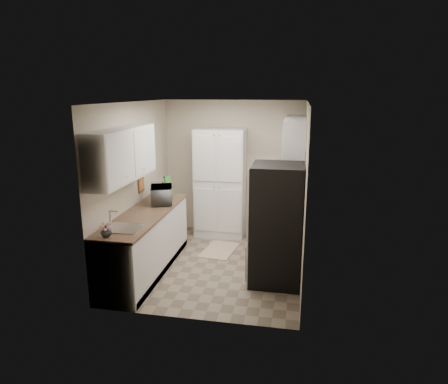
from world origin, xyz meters
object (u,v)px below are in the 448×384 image
Objects in this scene: electric_range at (281,231)px; wine_bottle at (164,187)px; toaster_oven at (291,185)px; microwave at (162,195)px; refrigerator at (277,225)px; pantry_cabinet at (220,183)px.

electric_range is 2.08m from wine_bottle.
wine_bottle reaches higher than toaster_oven.
toaster_oven is at bearing -79.15° from microwave.
wine_bottle is at bearing 153.79° from refrigerator.
toaster_oven is (1.29, -0.04, 0.03)m from pantry_cabinet.
toaster_oven reaches higher than electric_range.
microwave is 0.45m from wine_bottle.
toaster_oven is (0.12, 0.89, 0.55)m from electric_range.
microwave is 1.29× the size of toaster_oven.
pantry_cabinet is 1.29m from toaster_oven.
refrigerator is at bearing -92.48° from electric_range.
electric_range is 0.88m from refrigerator.
electric_range is at bearing -76.57° from toaster_oven.
electric_range is 2.99× the size of toaster_oven.
microwave reaches higher than electric_range.
toaster_oven is (0.15, 1.69, 0.18)m from refrigerator.
pantry_cabinet reaches higher than electric_range.
pantry_cabinet is at bearing 123.46° from refrigerator.
pantry_cabinet reaches higher than wine_bottle.
pantry_cabinet is 4.09× the size of microwave.
wine_bottle is (-0.81, -0.76, 0.07)m from pantry_cabinet.
wine_bottle reaches higher than electric_range.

